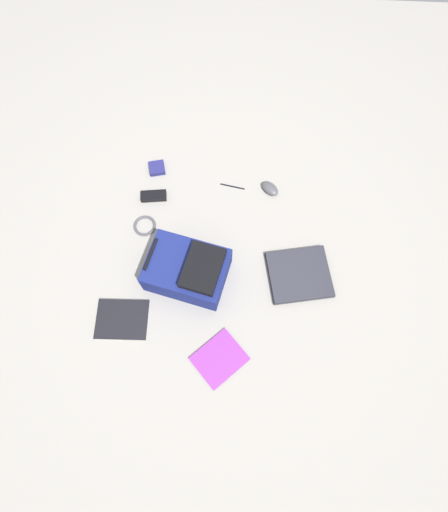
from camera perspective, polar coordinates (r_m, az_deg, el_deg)
name	(u,v)px	position (r m, az deg, el deg)	size (l,w,h in m)	color
ground_plane	(220,260)	(2.11, -0.51, -0.51)	(4.00, 4.00, 0.00)	gray
backpack	(188,270)	(2.00, -5.08, -1.98)	(0.36, 0.44, 0.21)	navy
laptop	(299,274)	(2.10, 10.61, -2.58)	(0.33, 0.36, 0.03)	#24242C
book_comic	(219,359)	(1.98, -0.65, -14.34)	(0.30, 0.30, 0.01)	silver
book_red	(122,320)	(2.07, -14.21, -8.74)	(0.21, 0.26, 0.02)	silver
computer_mouse	(270,188)	(2.29, 6.54, 9.50)	(0.06, 0.11, 0.04)	#4C4C51
cable_coil	(145,226)	(2.22, -11.17, 4.23)	(0.12, 0.12, 0.01)	#4C4C51
power_brick	(154,196)	(2.29, -9.93, 8.38)	(0.06, 0.14, 0.03)	black
pen_black	(232,186)	(2.30, 1.20, 9.87)	(0.01, 0.01, 0.14)	black
earbud_pouch	(157,168)	(2.38, -9.47, 12.18)	(0.09, 0.09, 0.03)	navy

